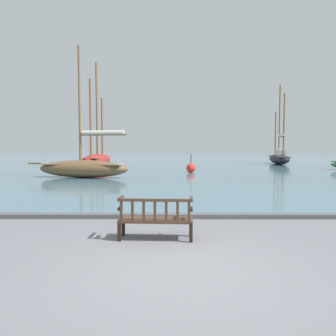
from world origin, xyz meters
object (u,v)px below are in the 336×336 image
at_px(sailboat_outer_port, 97,158).
at_px(channel_buoy, 191,168).
at_px(sailboat_far_starboard, 83,167).
at_px(park_bench, 156,218).
at_px(sailboat_outer_starboard, 279,157).

distance_m(sailboat_outer_port, channel_buoy, 10.40).
distance_m(sailboat_far_starboard, channel_buoy, 7.90).
bearing_deg(sailboat_outer_port, park_bench, -74.51).
bearing_deg(park_bench, sailboat_outer_starboard, 66.80).
xyz_separation_m(sailboat_outer_port, channel_buoy, (8.29, -6.28, -0.45)).
bearing_deg(sailboat_outer_starboard, sailboat_far_starboard, -138.66).
xyz_separation_m(park_bench, sailboat_outer_starboard, (12.04, 28.10, 0.37)).
bearing_deg(sailboat_outer_starboard, park_bench, -113.20).
distance_m(sailboat_outer_starboard, sailboat_far_starboard, 22.75).
relative_size(park_bench, sailboat_outer_port, 0.17).
xyz_separation_m(sailboat_outer_starboard, sailboat_far_starboard, (-17.08, -15.03, -0.10)).
bearing_deg(sailboat_outer_port, sailboat_outer_starboard, 14.87).
height_order(park_bench, channel_buoy, channel_buoy).
height_order(park_bench, sailboat_far_starboard, sailboat_far_starboard).
bearing_deg(park_bench, sailboat_far_starboard, 111.08).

